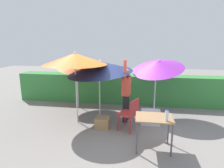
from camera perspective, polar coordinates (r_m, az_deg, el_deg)
The scene contains 12 objects.
ground_plane at distance 5.80m, azimuth -0.46°, elevation -11.32°, with size 24.00×24.00×0.00m, color gray.
hedge_row at distance 7.43m, azimuth 1.92°, elevation -1.37°, with size 8.00×0.70×1.11m, color #38843D.
umbrella_rainbow at distance 5.67m, azimuth -3.78°, elevation 5.15°, with size 2.02×2.01×1.94m.
umbrella_orange at distance 6.01m, azimuth 13.69°, elevation 5.69°, with size 1.68×1.62×2.12m.
umbrella_yellow at distance 5.39m, azimuth -11.21°, elevation 7.47°, with size 1.79×1.79×2.09m.
umbrella_navy at distance 6.78m, azimuth -10.46°, elevation 6.02°, with size 1.48×1.45×1.94m.
person_vendor at distance 5.57m, azimuth 4.36°, elevation -2.16°, with size 0.26×0.56×1.88m.
chair_plastic at distance 5.09m, azimuth 5.53°, elevation -8.68°, with size 0.58×0.58×0.89m.
cooler_box at distance 5.66m, azimuth 11.62°, elevation -9.84°, with size 0.55×0.32×0.43m, color silver.
crate_cardboard at distance 5.35m, azimuth -2.95°, elevation -11.70°, with size 0.39×0.34×0.31m, color #9E7A4C.
folding_table at distance 4.29m, azimuth 12.65°, elevation -10.92°, with size 0.80×0.60×0.76m.
bottle_water at distance 4.07m, azimuth 16.33°, elevation -9.28°, with size 0.07×0.07×0.24m.
Camera 1 is at (0.86, -5.22, 2.36)m, focal length 30.03 mm.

